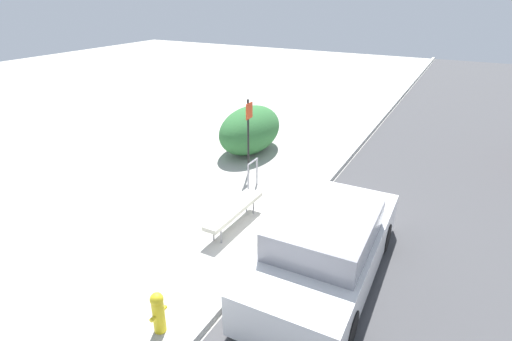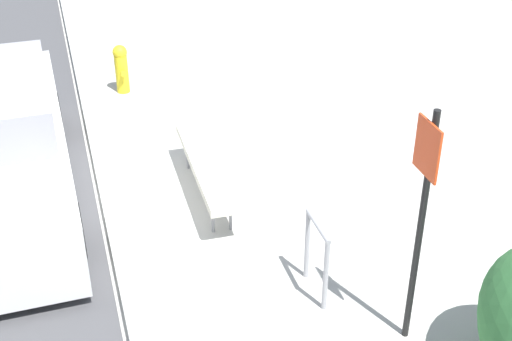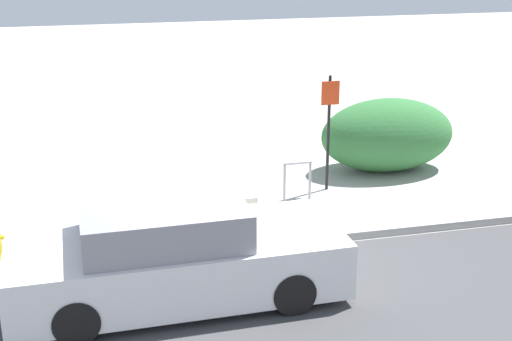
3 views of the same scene
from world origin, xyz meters
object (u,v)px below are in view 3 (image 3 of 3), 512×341
at_px(sign_post, 329,122).
at_px(parked_car_near, 175,255).
at_px(bench, 198,202).
at_px(bike_rack, 297,178).

height_order(sign_post, parked_car_near, sign_post).
bearing_deg(sign_post, bench, -157.02).
relative_size(bench, parked_car_near, 0.45).
height_order(bench, sign_post, sign_post).
bearing_deg(sign_post, parked_car_near, -133.98).
xyz_separation_m(bench, parked_car_near, (-0.73, -2.47, 0.22)).
height_order(bike_rack, parked_car_near, parked_car_near).
xyz_separation_m(bench, sign_post, (2.80, 1.19, 0.94)).
height_order(bench, parked_car_near, parked_car_near).
distance_m(bench, parked_car_near, 2.59).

